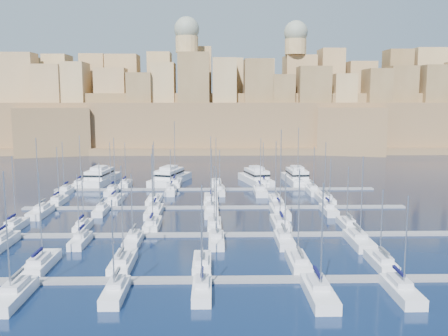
{
  "coord_description": "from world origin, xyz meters",
  "views": [
    {
      "loc": [
        -0.27,
        -97.51,
        24.25
      ],
      "look_at": [
        1.89,
        6.0,
        9.55
      ],
      "focal_mm": 40.0,
      "sensor_mm": 36.0,
      "label": 1
    }
  ],
  "objects_px": {
    "sailboat_4": "(298,262)",
    "motor_yacht_c": "(256,177)",
    "sailboat_2": "(123,262)",
    "motor_yacht_a": "(100,177)",
    "motor_yacht_d": "(296,177)",
    "motor_yacht_b": "(170,177)"
  },
  "relations": [
    {
      "from": "motor_yacht_b",
      "to": "motor_yacht_c",
      "type": "distance_m",
      "value": 24.55
    },
    {
      "from": "motor_yacht_a",
      "to": "motor_yacht_d",
      "type": "xyz_separation_m",
      "value": [
        55.83,
        -0.9,
        -0.0
      ]
    },
    {
      "from": "motor_yacht_c",
      "to": "sailboat_2",
      "type": "bearing_deg",
      "value": -109.68
    },
    {
      "from": "motor_yacht_c",
      "to": "sailboat_4",
      "type": "bearing_deg",
      "value": -89.87
    },
    {
      "from": "motor_yacht_b",
      "to": "motor_yacht_a",
      "type": "bearing_deg",
      "value": -179.9
    },
    {
      "from": "motor_yacht_a",
      "to": "motor_yacht_d",
      "type": "height_order",
      "value": "same"
    },
    {
      "from": "sailboat_4",
      "to": "motor_yacht_b",
      "type": "height_order",
      "value": "sailboat_4"
    },
    {
      "from": "motor_yacht_c",
      "to": "motor_yacht_d",
      "type": "xyz_separation_m",
      "value": [
        11.56,
        0.13,
        -0.0
      ]
    },
    {
      "from": "motor_yacht_a",
      "to": "motor_yacht_d",
      "type": "relative_size",
      "value": 1.12
    },
    {
      "from": "sailboat_4",
      "to": "motor_yacht_d",
      "type": "relative_size",
      "value": 0.8
    },
    {
      "from": "sailboat_2",
      "to": "motor_yacht_b",
      "type": "distance_m",
      "value": 71.28
    },
    {
      "from": "sailboat_4",
      "to": "motor_yacht_c",
      "type": "height_order",
      "value": "sailboat_4"
    },
    {
      "from": "sailboat_4",
      "to": "motor_yacht_b",
      "type": "xyz_separation_m",
      "value": [
        -24.68,
        71.6,
        0.98
      ]
    },
    {
      "from": "sailboat_2",
      "to": "motor_yacht_a",
      "type": "bearing_deg",
      "value": 105.05
    },
    {
      "from": "motor_yacht_a",
      "to": "motor_yacht_c",
      "type": "relative_size",
      "value": 1.11
    },
    {
      "from": "sailboat_4",
      "to": "motor_yacht_c",
      "type": "bearing_deg",
      "value": 90.13
    },
    {
      "from": "sailboat_2",
      "to": "motor_yacht_d",
      "type": "height_order",
      "value": "sailboat_2"
    },
    {
      "from": "sailboat_4",
      "to": "motor_yacht_d",
      "type": "bearing_deg",
      "value": 80.83
    },
    {
      "from": "motor_yacht_d",
      "to": "motor_yacht_a",
      "type": "bearing_deg",
      "value": 179.07
    },
    {
      "from": "sailboat_4",
      "to": "sailboat_2",
      "type": "bearing_deg",
      "value": 179.27
    },
    {
      "from": "motor_yacht_a",
      "to": "sailboat_2",
      "type": "bearing_deg",
      "value": -74.95
    },
    {
      "from": "motor_yacht_b",
      "to": "motor_yacht_d",
      "type": "xyz_separation_m",
      "value": [
        36.08,
        -0.94,
        0.0
      ]
    }
  ]
}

